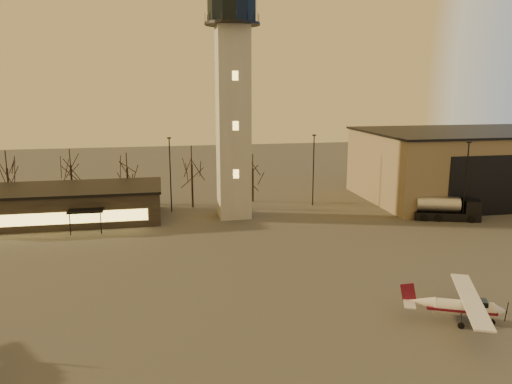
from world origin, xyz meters
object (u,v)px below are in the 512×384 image
(hangar, at_px, (466,165))
(terminal, at_px, (59,204))
(cessna_front, at_px, (465,310))
(fuel_truck, at_px, (446,211))
(control_tower, at_px, (233,90))

(hangar, distance_m, terminal, 58.11)
(hangar, height_order, cessna_front, hangar)
(terminal, bearing_deg, fuel_truck, -10.28)
(control_tower, bearing_deg, fuel_truck, -14.44)
(control_tower, distance_m, terminal, 26.24)
(hangar, relative_size, cessna_front, 3.24)
(hangar, height_order, fuel_truck, hangar)
(terminal, distance_m, cessna_front, 48.67)
(hangar, bearing_deg, cessna_front, -123.11)
(hangar, xyz_separation_m, fuel_truck, (-9.60, -10.78, -3.97))
(control_tower, height_order, cessna_front, control_tower)
(control_tower, relative_size, fuel_truck, 3.89)
(control_tower, distance_m, hangar, 37.90)
(fuel_truck, bearing_deg, control_tower, -176.32)
(control_tower, xyz_separation_m, cessna_front, (11.97, -32.86, -15.40))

